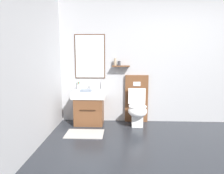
# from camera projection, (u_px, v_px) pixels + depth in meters

# --- Properties ---
(ground_plane) EXTENTS (6.29, 5.22, 0.10)m
(ground_plane) POSITION_uv_depth(u_px,v_px,m) (211.00, 173.00, 2.61)
(ground_plane) COLOR #23262B
(ground_plane) RESTS_ON ground
(wall_back) EXTENTS (5.09, 0.27, 2.78)m
(wall_back) POSITION_uv_depth(u_px,v_px,m) (176.00, 56.00, 4.30)
(wall_back) COLOR #A8A8AA
(wall_back) RESTS_ON ground
(wall_left) EXTENTS (0.12, 4.02, 2.78)m
(wall_left) POSITION_uv_depth(u_px,v_px,m) (10.00, 58.00, 2.49)
(wall_left) COLOR #A8A8AA
(wall_left) RESTS_ON ground
(bath_mat) EXTENTS (0.68, 0.44, 0.01)m
(bath_mat) POSITION_uv_depth(u_px,v_px,m) (85.00, 134.00, 3.76)
(bath_mat) COLOR #9E9993
(bath_mat) RESTS_ON ground
(vanity_sink_left) EXTENTS (0.66, 0.49, 0.70)m
(vanity_sink_left) POSITION_uv_depth(u_px,v_px,m) (89.00, 106.00, 4.28)
(vanity_sink_left) COLOR brown
(vanity_sink_left) RESTS_ON ground
(tap_on_left_sink) EXTENTS (0.03, 0.13, 0.11)m
(tap_on_left_sink) POSITION_uv_depth(u_px,v_px,m) (90.00, 86.00, 4.39)
(tap_on_left_sink) COLOR silver
(tap_on_left_sink) RESTS_ON vanity_sink_left
(toilet) EXTENTS (0.48, 0.62, 1.00)m
(toilet) POSITION_uv_depth(u_px,v_px,m) (137.00, 106.00, 4.24)
(toilet) COLOR brown
(toilet) RESTS_ON ground
(toothbrush_cup) EXTENTS (0.07, 0.07, 0.19)m
(toothbrush_cup) POSITION_uv_depth(u_px,v_px,m) (79.00, 86.00, 4.39)
(toothbrush_cup) COLOR silver
(toothbrush_cup) RESTS_ON vanity_sink_left
(soap_dispenser) EXTENTS (0.06, 0.06, 0.20)m
(soap_dispenser) POSITION_uv_depth(u_px,v_px,m) (102.00, 85.00, 4.38)
(soap_dispenser) COLOR white
(soap_dispenser) RESTS_ON vanity_sink_left
(folded_hand_towel) EXTENTS (0.22, 0.16, 0.04)m
(folded_hand_towel) POSITION_uv_depth(u_px,v_px,m) (86.00, 91.00, 4.09)
(folded_hand_towel) COLOR gray
(folded_hand_towel) RESTS_ON vanity_sink_left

